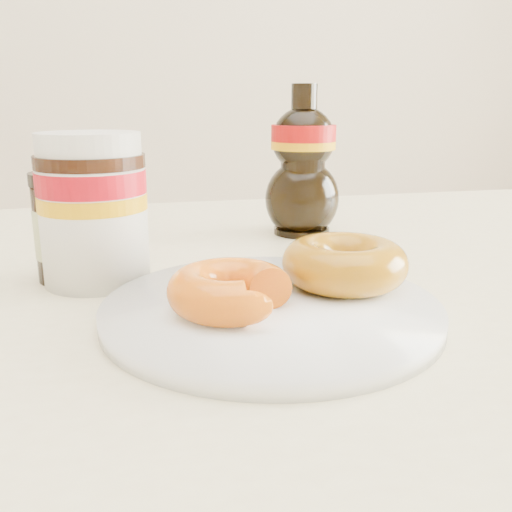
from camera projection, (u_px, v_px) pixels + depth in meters
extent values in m
cube|color=beige|center=(302.00, 306.00, 0.51)|extent=(1.40, 0.90, 0.04)
cylinder|color=white|center=(271.00, 310.00, 0.43)|extent=(0.25, 0.25, 0.01)
torus|color=white|center=(271.00, 308.00, 0.43)|extent=(0.25, 0.25, 0.01)
torus|color=orange|center=(230.00, 290.00, 0.41)|extent=(0.10, 0.10, 0.03)
torus|color=#965D09|center=(344.00, 263.00, 0.46)|extent=(0.11, 0.11, 0.04)
cylinder|color=white|center=(94.00, 221.00, 0.50)|extent=(0.09, 0.09, 0.11)
cylinder|color=maroon|center=(91.00, 182.00, 0.49)|extent=(0.09, 0.09, 0.02)
cylinder|color=#D89905|center=(93.00, 202.00, 0.50)|extent=(0.09, 0.09, 0.01)
cylinder|color=black|center=(90.00, 161.00, 0.49)|extent=(0.09, 0.09, 0.01)
cylinder|color=white|center=(89.00, 145.00, 0.49)|extent=(0.09, 0.09, 0.02)
cylinder|color=black|center=(69.00, 232.00, 0.51)|extent=(0.06, 0.06, 0.09)
cylinder|color=beige|center=(69.00, 232.00, 0.51)|extent=(0.06, 0.06, 0.04)
cylinder|color=black|center=(64.00, 178.00, 0.50)|extent=(0.06, 0.06, 0.01)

